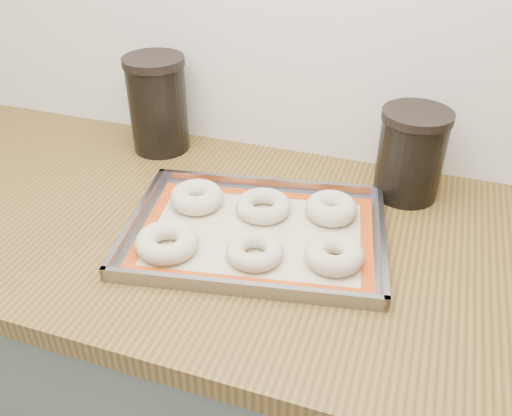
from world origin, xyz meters
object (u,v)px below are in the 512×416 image
at_px(baking_tray, 256,232).
at_px(canister_mid, 162,117).
at_px(bagel_front_left, 167,242).
at_px(canister_left, 158,104).
at_px(bagel_back_left, 197,197).
at_px(canister_right, 411,154).
at_px(bagel_front_right, 334,254).
at_px(bagel_front_mid, 255,251).
at_px(bagel_back_right, 331,208).
at_px(bagel_back_mid, 263,206).

height_order(baking_tray, canister_mid, canister_mid).
xyz_separation_m(bagel_front_left, canister_left, (-0.19, 0.35, 0.09)).
xyz_separation_m(bagel_front_left, bagel_back_left, (-0.01, 0.15, 0.00)).
xyz_separation_m(baking_tray, canister_right, (0.24, 0.23, 0.08)).
relative_size(bagel_front_right, canister_mid, 0.63).
distance_m(baking_tray, bagel_front_mid, 0.07).
bearing_deg(bagel_back_right, bagel_front_mid, -120.25).
distance_m(bagel_front_mid, canister_left, 0.48).
bearing_deg(bagel_back_left, bagel_back_mid, 7.14).
relative_size(canister_left, canister_mid, 1.36).
xyz_separation_m(bagel_front_right, bagel_back_mid, (-0.16, 0.10, -0.00)).
bearing_deg(bagel_back_mid, bagel_back_right, 13.08).
relative_size(bagel_front_left, canister_right, 0.61).
bearing_deg(bagel_front_mid, bagel_back_left, 143.38).
distance_m(baking_tray, bagel_front_left, 0.16).
distance_m(bagel_back_mid, canister_mid, 0.36).
distance_m(bagel_back_left, bagel_back_right, 0.26).
bearing_deg(bagel_back_mid, bagel_front_right, -33.10).
bearing_deg(canister_mid, bagel_back_mid, -31.81).
distance_m(bagel_front_mid, bagel_front_right, 0.13).
distance_m(canister_left, canister_right, 0.56).
height_order(baking_tray, bagel_front_mid, bagel_front_mid).
bearing_deg(canister_left, canister_right, -2.36).
relative_size(bagel_back_left, canister_left, 0.48).
bearing_deg(canister_mid, bagel_back_left, -49.69).
height_order(baking_tray, bagel_back_left, bagel_back_left).
bearing_deg(canister_left, bagel_back_right, -20.19).
bearing_deg(bagel_front_mid, canister_right, 54.09).
height_order(bagel_back_right, canister_right, canister_right).
distance_m(baking_tray, bagel_back_mid, 0.07).
height_order(bagel_back_right, canister_left, canister_left).
relative_size(bagel_back_mid, canister_left, 0.49).
distance_m(baking_tray, bagel_back_right, 0.15).
distance_m(bagel_back_mid, bagel_back_right, 0.13).
xyz_separation_m(bagel_back_mid, bagel_back_right, (0.13, 0.03, 0.00)).
height_order(bagel_front_left, bagel_front_right, same).
height_order(bagel_back_mid, canister_left, canister_left).
relative_size(bagel_front_mid, canister_left, 0.45).
height_order(baking_tray, canister_left, canister_left).
height_order(bagel_front_mid, bagel_back_left, bagel_back_left).
bearing_deg(baking_tray, bagel_back_right, 39.19).
bearing_deg(canister_right, canister_left, 177.64).
distance_m(bagel_front_left, canister_right, 0.50).
bearing_deg(bagel_front_right, bagel_back_right, 104.33).
xyz_separation_m(bagel_back_right, canister_right, (0.12, 0.14, 0.07)).
distance_m(baking_tray, bagel_front_right, 0.16).
xyz_separation_m(canister_left, canister_right, (0.56, -0.02, -0.02)).
relative_size(bagel_front_left, bagel_back_mid, 1.04).
height_order(bagel_front_mid, bagel_back_mid, same).
relative_size(baking_tray, bagel_back_right, 5.23).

